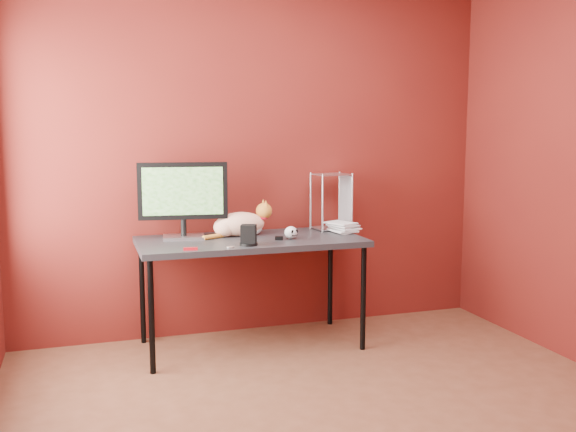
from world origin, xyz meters
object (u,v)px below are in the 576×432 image
object	(u,v)px
skull_mug	(291,233)
desk	(251,246)
monitor	(183,196)
book_stack	(335,175)
speaker	(249,236)
cat	(240,224)

from	to	relation	value
skull_mug	desk	bearing A→B (deg)	137.27
monitor	book_stack	xyz separation A→B (m)	(1.06, -0.08, 0.12)
monitor	book_stack	world-z (taller)	book_stack
desk	book_stack	xyz separation A→B (m)	(0.63, 0.05, 0.46)
desk	speaker	distance (m)	0.27
cat	desk	bearing A→B (deg)	-77.85
cat	book_stack	distance (m)	0.75
desk	cat	bearing A→B (deg)	105.15
desk	monitor	bearing A→B (deg)	162.60
cat	skull_mug	bearing A→B (deg)	-41.64
monitor	skull_mug	size ratio (longest dim) A/B	6.30
monitor	cat	size ratio (longest dim) A/B	1.15
skull_mug	speaker	bearing A→B (deg)	-178.60
skull_mug	book_stack	xyz separation A→B (m)	(0.38, 0.15, 0.37)
cat	book_stack	bearing A→B (deg)	-9.94
desk	skull_mug	bearing A→B (deg)	-21.02
desk	speaker	bearing A→B (deg)	-107.29
cat	speaker	distance (m)	0.38
monitor	skull_mug	world-z (taller)	monitor
cat	book_stack	world-z (taller)	book_stack
speaker	book_stack	bearing A→B (deg)	45.44
monitor	speaker	world-z (taller)	monitor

